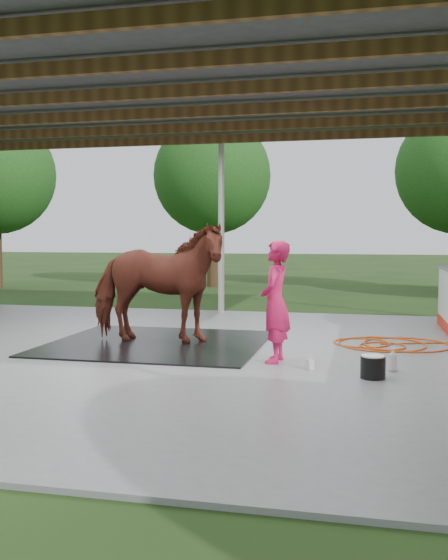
% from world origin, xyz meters
% --- Properties ---
extents(ground, '(100.00, 100.00, 0.00)m').
position_xyz_m(ground, '(0.00, 0.00, 0.00)').
color(ground, '#1E3814').
extents(concrete_slab, '(12.00, 10.00, 0.05)m').
position_xyz_m(concrete_slab, '(0.00, 0.00, 0.03)').
color(concrete_slab, slate).
rests_on(concrete_slab, ground).
extents(pavilion_structure, '(12.60, 10.60, 4.05)m').
position_xyz_m(pavilion_structure, '(0.00, -0.00, 3.97)').
color(pavilion_structure, beige).
rests_on(pavilion_structure, ground).
extents(tree_belt, '(28.00, 28.00, 5.80)m').
position_xyz_m(tree_belt, '(0.30, 0.90, 3.79)').
color(tree_belt, '#382314').
rests_on(tree_belt, ground).
extents(rubber_mat, '(3.33, 3.12, 0.02)m').
position_xyz_m(rubber_mat, '(-0.09, 0.53, 0.06)').
color(rubber_mat, black).
rests_on(rubber_mat, concrete_slab).
extents(horse, '(2.29, 1.14, 1.89)m').
position_xyz_m(horse, '(-0.09, 0.53, 1.02)').
color(horse, maroon).
rests_on(horse, rubber_mat).
extents(handler, '(0.40, 0.61, 1.65)m').
position_xyz_m(handler, '(1.94, -0.46, 0.88)').
color(handler, '#C4144B').
rests_on(handler, concrete_slab).
extents(wash_bucket, '(0.30, 0.30, 0.28)m').
position_xyz_m(wash_bucket, '(3.23, -1.17, 0.19)').
color(wash_bucket, black).
rests_on(wash_bucket, concrete_slab).
extents(soap_bottle_a, '(0.13, 0.13, 0.30)m').
position_xyz_m(soap_bottle_a, '(3.49, -0.71, 0.20)').
color(soap_bottle_a, silver).
rests_on(soap_bottle_a, concrete_slab).
extents(soap_bottle_b, '(0.12, 0.12, 0.19)m').
position_xyz_m(soap_bottle_b, '(2.45, -0.84, 0.15)').
color(soap_bottle_b, '#338CD8').
rests_on(soap_bottle_b, concrete_slab).
extents(hose_coil, '(2.22, 1.39, 0.02)m').
position_xyz_m(hose_coil, '(3.49, 1.24, 0.06)').
color(hose_coil, '#C74A0E').
rests_on(hose_coil, concrete_slab).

